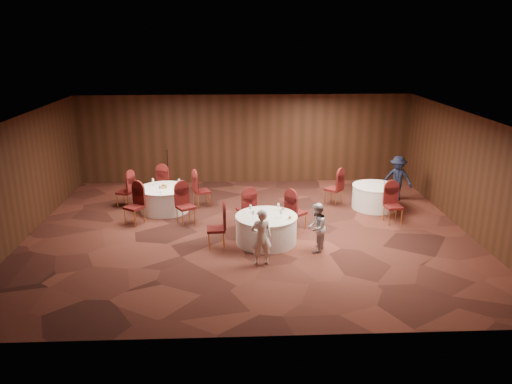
{
  "coord_description": "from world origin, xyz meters",
  "views": [
    {
      "loc": [
        -0.38,
        -12.82,
        5.23
      ],
      "look_at": [
        0.2,
        0.2,
        1.1
      ],
      "focal_mm": 35.0,
      "sensor_mm": 36.0,
      "label": 1
    }
  ],
  "objects_px": {
    "woman_b": "(316,228)",
    "man_c": "(397,178)",
    "table_right": "(375,197)",
    "mic_stand": "(168,179)",
    "table_left": "(164,199)",
    "woman_a": "(261,237)",
    "table_main": "(266,229)"
  },
  "relations": [
    {
      "from": "table_main",
      "to": "woman_a",
      "type": "distance_m",
      "value": 1.35
    },
    {
      "from": "woman_a",
      "to": "man_c",
      "type": "height_order",
      "value": "man_c"
    },
    {
      "from": "table_left",
      "to": "woman_b",
      "type": "relative_size",
      "value": 1.23
    },
    {
      "from": "woman_a",
      "to": "mic_stand",
      "type": "bearing_deg",
      "value": -74.29
    },
    {
      "from": "table_main",
      "to": "man_c",
      "type": "relative_size",
      "value": 1.1
    },
    {
      "from": "table_left",
      "to": "woman_a",
      "type": "distance_m",
      "value": 4.8
    },
    {
      "from": "mic_stand",
      "to": "woman_b",
      "type": "bearing_deg",
      "value": -50.83
    },
    {
      "from": "woman_a",
      "to": "table_main",
      "type": "bearing_deg",
      "value": -109.11
    },
    {
      "from": "woman_b",
      "to": "man_c",
      "type": "xyz_separation_m",
      "value": [
        3.31,
        3.98,
        0.1
      ]
    },
    {
      "from": "table_right",
      "to": "man_c",
      "type": "xyz_separation_m",
      "value": [
        0.94,
        0.8,
        0.36
      ]
    },
    {
      "from": "table_left",
      "to": "mic_stand",
      "type": "xyz_separation_m",
      "value": [
        -0.12,
        2.08,
        0.04
      ]
    },
    {
      "from": "woman_b",
      "to": "man_c",
      "type": "relative_size",
      "value": 0.86
    },
    {
      "from": "mic_stand",
      "to": "woman_b",
      "type": "distance_m",
      "value": 6.85
    },
    {
      "from": "table_main",
      "to": "mic_stand",
      "type": "bearing_deg",
      "value": 123.62
    },
    {
      "from": "table_main",
      "to": "table_right",
      "type": "xyz_separation_m",
      "value": [
        3.57,
        2.56,
        -0.0
      ]
    },
    {
      "from": "mic_stand",
      "to": "woman_a",
      "type": "xyz_separation_m",
      "value": [
        2.91,
        -5.98,
        0.28
      ]
    },
    {
      "from": "mic_stand",
      "to": "man_c",
      "type": "relative_size",
      "value": 0.99
    },
    {
      "from": "table_main",
      "to": "table_right",
      "type": "distance_m",
      "value": 4.39
    },
    {
      "from": "table_left",
      "to": "mic_stand",
      "type": "distance_m",
      "value": 2.08
    },
    {
      "from": "man_c",
      "to": "woman_a",
      "type": "bearing_deg",
      "value": -106.38
    },
    {
      "from": "table_left",
      "to": "mic_stand",
      "type": "height_order",
      "value": "mic_stand"
    },
    {
      "from": "woman_a",
      "to": "woman_b",
      "type": "bearing_deg",
      "value": -164.76
    },
    {
      "from": "table_main",
      "to": "woman_b",
      "type": "distance_m",
      "value": 1.39
    },
    {
      "from": "table_right",
      "to": "mic_stand",
      "type": "distance_m",
      "value": 7.01
    },
    {
      "from": "man_c",
      "to": "table_right",
      "type": "bearing_deg",
      "value": -110.78
    },
    {
      "from": "woman_b",
      "to": "man_c",
      "type": "bearing_deg",
      "value": 162.83
    },
    {
      "from": "table_right",
      "to": "man_c",
      "type": "relative_size",
      "value": 0.96
    },
    {
      "from": "table_main",
      "to": "woman_a",
      "type": "bearing_deg",
      "value": -98.86
    },
    {
      "from": "table_left",
      "to": "woman_a",
      "type": "bearing_deg",
      "value": -54.44
    },
    {
      "from": "mic_stand",
      "to": "table_left",
      "type": "bearing_deg",
      "value": -86.61
    },
    {
      "from": "woman_a",
      "to": "woman_b",
      "type": "distance_m",
      "value": 1.57
    },
    {
      "from": "mic_stand",
      "to": "table_main",
      "type": "bearing_deg",
      "value": -56.38
    }
  ]
}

